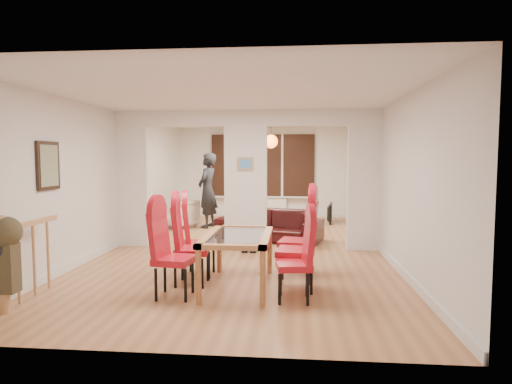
# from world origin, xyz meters

# --- Properties ---
(floor) EXTENTS (5.00, 9.00, 0.01)m
(floor) POSITION_xyz_m (0.00, 0.00, 0.00)
(floor) COLOR #AD7346
(floor) RESTS_ON ground
(room_walls) EXTENTS (5.00, 9.00, 2.60)m
(room_walls) POSITION_xyz_m (0.00, 0.00, 1.30)
(room_walls) COLOR silver
(room_walls) RESTS_ON floor
(divider_wall) EXTENTS (5.00, 0.18, 2.60)m
(divider_wall) POSITION_xyz_m (0.00, 0.00, 1.30)
(divider_wall) COLOR white
(divider_wall) RESTS_ON floor
(bay_window_blinds) EXTENTS (3.00, 0.08, 1.80)m
(bay_window_blinds) POSITION_xyz_m (0.00, 4.44, 1.50)
(bay_window_blinds) COLOR black
(bay_window_blinds) RESTS_ON room_walls
(radiator) EXTENTS (1.40, 0.08, 0.50)m
(radiator) POSITION_xyz_m (0.00, 4.40, 0.30)
(radiator) COLOR white
(radiator) RESTS_ON floor
(pendant_light) EXTENTS (0.36, 0.36, 0.36)m
(pendant_light) POSITION_xyz_m (0.30, 3.30, 2.15)
(pendant_light) COLOR orange
(pendant_light) RESTS_ON room_walls
(stair_newel) EXTENTS (0.40, 1.20, 1.10)m
(stair_newel) POSITION_xyz_m (-2.25, -3.20, 0.55)
(stair_newel) COLOR tan
(stair_newel) RESTS_ON floor
(wall_poster) EXTENTS (0.04, 0.52, 0.67)m
(wall_poster) POSITION_xyz_m (-2.47, -2.40, 1.60)
(wall_poster) COLOR gray
(wall_poster) RESTS_ON room_walls
(pillar_photo) EXTENTS (0.30, 0.03, 0.25)m
(pillar_photo) POSITION_xyz_m (0.00, -0.10, 1.60)
(pillar_photo) COLOR #4C8CD8
(pillar_photo) RESTS_ON divider_wall
(dining_table) EXTENTS (0.85, 1.51, 0.71)m
(dining_table) POSITION_xyz_m (0.18, -2.52, 0.35)
(dining_table) COLOR #A86C3E
(dining_table) RESTS_ON floor
(dining_chair_la) EXTENTS (0.50, 0.50, 1.10)m
(dining_chair_la) POSITION_xyz_m (-0.54, -2.99, 0.55)
(dining_chair_la) COLOR #B11220
(dining_chair_la) RESTS_ON floor
(dining_chair_lb) EXTENTS (0.49, 0.49, 1.10)m
(dining_chair_lb) POSITION_xyz_m (-0.46, -2.45, 0.55)
(dining_chair_lb) COLOR #B11220
(dining_chair_lb) RESTS_ON floor
(dining_chair_lc) EXTENTS (0.52, 0.52, 1.08)m
(dining_chair_lc) POSITION_xyz_m (-0.46, -1.99, 0.54)
(dining_chair_lc) COLOR #B11220
(dining_chair_lc) RESTS_ON floor
(dining_chair_ra) EXTENTS (0.46, 0.46, 1.02)m
(dining_chair_ra) POSITION_xyz_m (0.91, -3.00, 0.51)
(dining_chair_ra) COLOR #B11220
(dining_chair_ra) RESTS_ON floor
(dining_chair_rb) EXTENTS (0.53, 0.53, 1.18)m
(dining_chair_rb) POSITION_xyz_m (0.94, -2.56, 0.59)
(dining_chair_rb) COLOR #B11220
(dining_chair_rb) RESTS_ON floor
(dining_chair_rc) EXTENTS (0.55, 0.55, 1.17)m
(dining_chair_rc) POSITION_xyz_m (0.95, -1.92, 0.59)
(dining_chair_rc) COLOR #B11220
(dining_chair_rc) RESTS_ON floor
(sofa) EXTENTS (2.32, 1.44, 0.63)m
(sofa) POSITION_xyz_m (0.40, 0.84, 0.32)
(sofa) COLOR black
(sofa) RESTS_ON floor
(armchair) EXTENTS (1.01, 1.02, 0.68)m
(armchair) POSITION_xyz_m (-1.92, 2.26, 0.34)
(armchair) COLOR beige
(armchair) RESTS_ON floor
(person) EXTENTS (0.74, 0.57, 1.83)m
(person) POSITION_xyz_m (-1.20, 2.30, 0.92)
(person) COLOR black
(person) RESTS_ON floor
(television) EXTENTS (0.90, 0.21, 0.51)m
(television) POSITION_xyz_m (1.80, 3.38, 0.26)
(television) COLOR black
(television) RESTS_ON floor
(coffee_table) EXTENTS (1.02, 0.63, 0.22)m
(coffee_table) POSITION_xyz_m (0.14, 2.26, 0.11)
(coffee_table) COLOR black
(coffee_table) RESTS_ON floor
(bottle) EXTENTS (0.07, 0.07, 0.29)m
(bottle) POSITION_xyz_m (0.28, 2.21, 0.36)
(bottle) COLOR #143F19
(bottle) RESTS_ON coffee_table
(bowl) EXTENTS (0.20, 0.20, 0.05)m
(bowl) POSITION_xyz_m (0.12, 2.21, 0.24)
(bowl) COLOR black
(bowl) RESTS_ON coffee_table
(shoes) EXTENTS (0.26, 0.28, 0.11)m
(shoes) POSITION_xyz_m (0.10, -0.35, 0.05)
(shoes) COLOR black
(shoes) RESTS_ON floor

